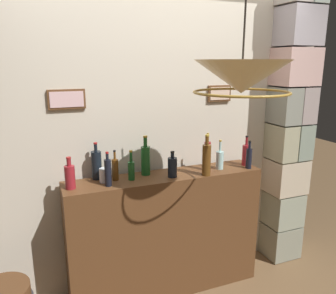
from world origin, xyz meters
The scene contains 17 objects.
panelled_rear_partition centered at (0.00, 1.10, 1.50)m, with size 3.27×0.15×2.85m.
stone_pillar centered at (1.30, 0.94, 1.42)m, with size 0.37×0.35×2.78m.
bar_shelf_unit centered at (0.00, 0.85, 0.53)m, with size 1.65×0.33×1.06m, color brown.
liquor_bottle_port centered at (0.77, 0.85, 1.16)m, with size 0.07×0.07×0.27m.
liquor_bottle_scotch centered at (-0.41, 0.90, 1.15)m, with size 0.05×0.05×0.24m.
liquor_bottle_bourbon centered at (0.03, 0.80, 1.15)m, with size 0.07×0.07×0.21m.
liquor_bottle_whiskey centered at (-0.76, 0.84, 1.16)m, with size 0.07×0.07×0.24m.
liquor_bottle_gin centered at (0.38, 0.85, 1.19)m, with size 0.06×0.06×0.32m.
liquor_bottle_sherry centered at (-0.54, 0.98, 1.18)m, with size 0.08×0.08×0.30m.
liquor_bottle_mezcal centered at (-0.15, 0.93, 1.19)m, with size 0.08×0.08×0.33m.
liquor_bottle_vermouth centered at (0.50, 0.84, 1.15)m, with size 0.07×0.07×0.26m.
liquor_bottle_amaro centered at (-0.49, 0.78, 1.17)m, with size 0.05×0.05×0.26m.
liquor_bottle_rum centered at (0.31, 0.73, 1.20)m, with size 0.07×0.07×0.34m.
liquor_bottle_brandy centered at (-0.29, 0.85, 1.15)m, with size 0.05×0.05×0.24m.
liquor_bottle_vodka centered at (0.74, 0.76, 1.16)m, with size 0.05×0.05×0.25m.
glass_tumbler_rocks centered at (-0.50, 0.88, 1.12)m, with size 0.07×0.07×0.11m.
pendant_lamp centered at (0.26, 0.22, 1.87)m, with size 0.60×0.60×0.62m.
Camera 1 is at (-0.96, -1.58, 1.96)m, focal length 36.00 mm.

